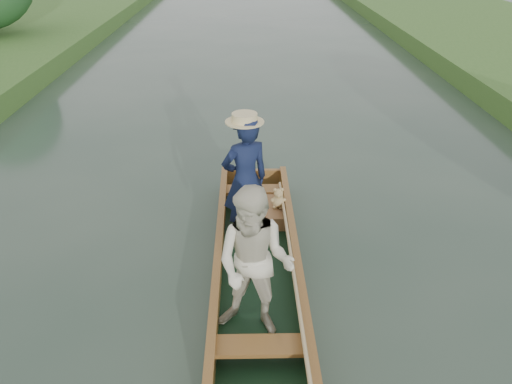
{
  "coord_description": "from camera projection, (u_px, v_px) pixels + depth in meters",
  "views": [
    {
      "loc": [
        -0.13,
        -5.44,
        4.18
      ],
      "look_at": [
        0.0,
        0.6,
        0.95
      ],
      "focal_mm": 35.0,
      "sensor_mm": 36.0,
      "label": 1
    }
  ],
  "objects": [
    {
      "name": "ground",
      "position": [
        257.0,
        274.0,
        6.76
      ],
      "size": [
        120.0,
        120.0,
        0.0
      ],
      "primitive_type": "plane",
      "color": "#283D30",
      "rests_on": "ground"
    },
    {
      "name": "punt",
      "position": [
        254.0,
        238.0,
        6.29
      ],
      "size": [
        1.13,
        5.01,
        1.99
      ],
      "color": "black",
      "rests_on": "ground"
    }
  ]
}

